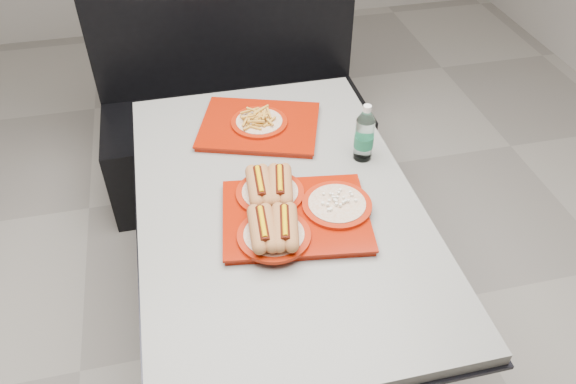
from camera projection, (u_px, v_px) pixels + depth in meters
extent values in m
plane|color=gray|center=(280.00, 333.00, 2.33)|extent=(6.00, 6.00, 0.00)
cylinder|color=black|center=(280.00, 329.00, 2.31)|extent=(0.52, 0.52, 0.05)
cylinder|color=black|center=(279.00, 273.00, 2.08)|extent=(0.11, 0.11, 0.66)
cube|color=black|center=(278.00, 209.00, 1.86)|extent=(0.92, 1.42, 0.01)
cube|color=gray|center=(277.00, 203.00, 1.84)|extent=(0.90, 1.40, 0.04)
cube|color=black|center=(238.00, 146.00, 2.92)|extent=(1.30, 0.55, 0.45)
cube|color=black|center=(223.00, 22.00, 2.72)|extent=(1.30, 0.10, 1.10)
cube|color=#8B1403|center=(296.00, 218.00, 1.75)|extent=(0.49, 0.40, 0.02)
cube|color=#8B1403|center=(296.00, 215.00, 1.74)|extent=(0.50, 0.41, 0.01)
cylinder|color=#981A05|center=(274.00, 236.00, 1.66)|extent=(0.22, 0.22, 0.01)
cylinder|color=beige|center=(274.00, 234.00, 1.66)|extent=(0.18, 0.18, 0.00)
cylinder|color=#981A05|center=(270.00, 193.00, 1.81)|extent=(0.22, 0.22, 0.01)
cylinder|color=beige|center=(270.00, 191.00, 1.80)|extent=(0.18, 0.18, 0.00)
cylinder|color=#981A05|center=(337.00, 205.00, 1.76)|extent=(0.22, 0.22, 0.01)
cylinder|color=beige|center=(337.00, 203.00, 1.76)|extent=(0.18, 0.18, 0.00)
cube|color=#8B1403|center=(259.00, 127.00, 2.12)|extent=(0.51, 0.45, 0.02)
cube|color=#8B1403|center=(259.00, 125.00, 2.11)|extent=(0.52, 0.46, 0.01)
cylinder|color=#981A05|center=(259.00, 122.00, 2.11)|extent=(0.21, 0.21, 0.01)
cylinder|color=beige|center=(259.00, 121.00, 2.10)|extent=(0.17, 0.17, 0.00)
cylinder|color=silver|center=(364.00, 139.00, 1.95)|extent=(0.07, 0.07, 0.16)
cylinder|color=#1B6C48|center=(364.00, 141.00, 1.95)|extent=(0.07, 0.07, 0.04)
cone|color=silver|center=(367.00, 116.00, 1.88)|extent=(0.07, 0.07, 0.04)
cylinder|color=silver|center=(367.00, 109.00, 1.86)|extent=(0.03, 0.03, 0.02)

